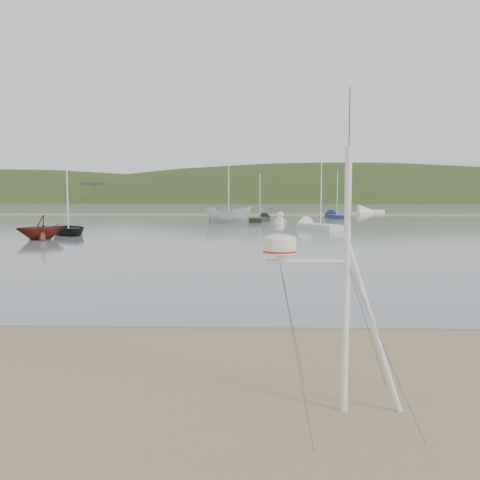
{
  "coord_description": "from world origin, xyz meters",
  "views": [
    {
      "loc": [
        2.88,
        -7.59,
        3.11
      ],
      "look_at": [
        2.63,
        1.0,
        2.34
      ],
      "focal_mm": 38.0,
      "sensor_mm": 36.0,
      "label": 1
    }
  ],
  "objects_px": {
    "boat_white": "(229,201)",
    "sailboat_white_near": "(310,226)",
    "sailboat_dark_mid": "(263,219)",
    "boat_red": "(40,216)",
    "mast_rig": "(342,337)",
    "sailboat_blue_far": "(332,216)",
    "boat_dark": "(68,204)"
  },
  "relations": [
    {
      "from": "sailboat_white_near",
      "to": "boat_white",
      "type": "bearing_deg",
      "value": 138.48
    },
    {
      "from": "sailboat_white_near",
      "to": "boat_red",
      "type": "bearing_deg",
      "value": -148.63
    },
    {
      "from": "boat_dark",
      "to": "boat_red",
      "type": "bearing_deg",
      "value": -130.62
    },
    {
      "from": "mast_rig",
      "to": "boat_dark",
      "type": "xyz_separation_m",
      "value": [
        -15.57,
        31.35,
        1.28
      ]
    },
    {
      "from": "mast_rig",
      "to": "boat_red",
      "type": "xyz_separation_m",
      "value": [
        -16.01,
        27.33,
        0.53
      ]
    },
    {
      "from": "mast_rig",
      "to": "boat_white",
      "type": "distance_m",
      "value": 46.45
    },
    {
      "from": "sailboat_blue_far",
      "to": "mast_rig",
      "type": "bearing_deg",
      "value": -98.47
    },
    {
      "from": "boat_white",
      "to": "sailboat_dark_mid",
      "type": "distance_m",
      "value": 7.51
    },
    {
      "from": "boat_red",
      "to": "sailboat_dark_mid",
      "type": "height_order",
      "value": "sailboat_dark_mid"
    },
    {
      "from": "sailboat_blue_far",
      "to": "sailboat_dark_mid",
      "type": "bearing_deg",
      "value": -136.74
    },
    {
      "from": "boat_white",
      "to": "sailboat_white_near",
      "type": "relative_size",
      "value": 0.7
    },
    {
      "from": "mast_rig",
      "to": "sailboat_white_near",
      "type": "height_order",
      "value": "sailboat_white_near"
    },
    {
      "from": "boat_white",
      "to": "sailboat_dark_mid",
      "type": "relative_size",
      "value": 0.81
    },
    {
      "from": "sailboat_white_near",
      "to": "sailboat_blue_far",
      "type": "distance_m",
      "value": 22.57
    },
    {
      "from": "boat_dark",
      "to": "sailboat_white_near",
      "type": "height_order",
      "value": "sailboat_white_near"
    },
    {
      "from": "boat_dark",
      "to": "sailboat_blue_far",
      "type": "relative_size",
      "value": 0.68
    },
    {
      "from": "sailboat_dark_mid",
      "to": "sailboat_white_near",
      "type": "xyz_separation_m",
      "value": [
        4.06,
        -13.02,
        -0.0
      ]
    },
    {
      "from": "boat_red",
      "to": "sailboat_blue_far",
      "type": "height_order",
      "value": "sailboat_blue_far"
    },
    {
      "from": "boat_red",
      "to": "sailboat_dark_mid",
      "type": "distance_m",
      "value": 29.6
    },
    {
      "from": "boat_red",
      "to": "boat_white",
      "type": "height_order",
      "value": "boat_white"
    },
    {
      "from": "sailboat_white_near",
      "to": "sailboat_blue_far",
      "type": "height_order",
      "value": "sailboat_white_near"
    },
    {
      "from": "mast_rig",
      "to": "boat_red",
      "type": "height_order",
      "value": "mast_rig"
    },
    {
      "from": "boat_white",
      "to": "sailboat_blue_far",
      "type": "xyz_separation_m",
      "value": [
        13.15,
        15.04,
        -2.21
      ]
    },
    {
      "from": "boat_white",
      "to": "boat_dark",
      "type": "bearing_deg",
      "value": 146.34
    },
    {
      "from": "mast_rig",
      "to": "sailboat_white_near",
      "type": "bearing_deg",
      "value": 84.57
    },
    {
      "from": "boat_dark",
      "to": "boat_red",
      "type": "relative_size",
      "value": 1.47
    },
    {
      "from": "mast_rig",
      "to": "boat_dark",
      "type": "bearing_deg",
      "value": 116.41
    },
    {
      "from": "mast_rig",
      "to": "sailboat_dark_mid",
      "type": "xyz_separation_m",
      "value": [
        -0.32,
        52.4,
        -0.81
      ]
    },
    {
      "from": "sailboat_dark_mid",
      "to": "sailboat_white_near",
      "type": "bearing_deg",
      "value": -72.68
    },
    {
      "from": "boat_red",
      "to": "sailboat_white_near",
      "type": "xyz_separation_m",
      "value": [
        19.75,
        12.05,
        -1.34
      ]
    },
    {
      "from": "boat_red",
      "to": "sailboat_dark_mid",
      "type": "relative_size",
      "value": 0.52
    },
    {
      "from": "sailboat_white_near",
      "to": "sailboat_blue_far",
      "type": "bearing_deg",
      "value": 76.18
    }
  ]
}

